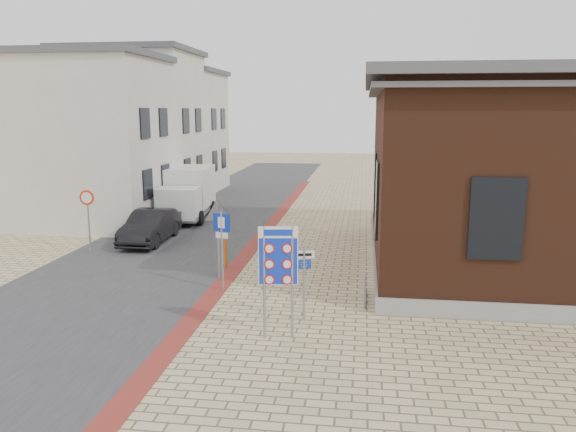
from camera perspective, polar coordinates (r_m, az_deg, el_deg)
The scene contains 16 objects.
ground at distance 15.35m, azimuth -2.30°, elevation -10.73°, with size 120.00×120.00×0.00m, color tan.
road_strip at distance 30.66m, azimuth -7.56°, elevation 0.12°, with size 7.00×60.00×0.02m, color #38383A.
curb_strip at distance 25.11m, azimuth -2.83°, elevation -2.15°, with size 0.60×40.00×0.02m, color maroon.
brick_building at distance 22.13m, azimuth 24.78°, elevation 4.24°, with size 13.00×13.00×6.80m.
townhouse_near at distance 29.39m, azimuth -19.81°, elevation 7.30°, with size 7.40×6.40×8.30m.
townhouse_mid at distance 34.80m, azimuth -15.29°, elevation 8.65°, with size 7.40×6.40×9.10m.
townhouse_far at distance 40.41m, azimuth -11.93°, elevation 8.47°, with size 7.40×6.40×8.30m.
bike_rack at distance 17.12m, azimuth 7.85°, elevation -7.58°, with size 0.08×1.80×0.60m.
sedan at distance 24.74m, azimuth -13.81°, elevation -1.03°, with size 1.48×4.23×1.39m, color black.
box_truck at distance 29.54m, azimuth -10.16°, elevation 2.31°, with size 2.46×5.19×2.64m.
border_sign at distance 13.71m, azimuth -1.00°, elevation -4.34°, with size 0.97×0.19×2.85m.
essen_sign at distance 15.06m, azimuth 1.63°, elevation -5.78°, with size 0.55×0.18×2.06m.
parking_sign at distance 17.52m, azimuth -6.74°, elevation -2.11°, with size 0.56×0.16×2.55m.
yield_sign at distance 18.52m, azimuth -7.15°, elevation -0.32°, with size 0.95×0.26×2.72m.
speed_sign at distance 23.40m, azimuth -19.66°, elevation 0.51°, with size 0.60×0.07×2.53m.
bollard at distance 20.30m, azimuth -6.37°, elevation -3.71°, with size 0.10×0.10×1.14m, color #DB590B.
Camera 1 is at (2.52, -14.06, 5.62)m, focal length 35.00 mm.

